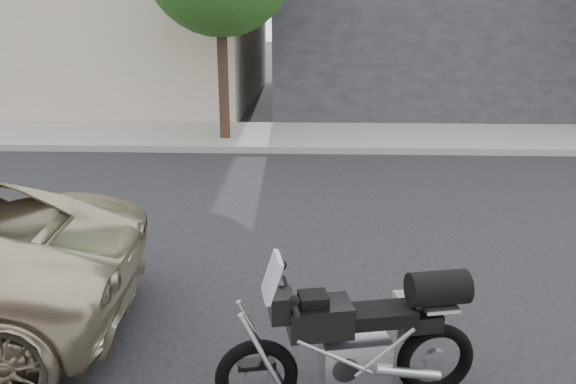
% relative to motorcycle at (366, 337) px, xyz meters
% --- Properties ---
extents(ground, '(120.00, 120.00, 0.00)m').
position_rel_motorcycle_xyz_m(ground, '(0.46, -3.30, -0.56)').
color(ground, black).
rests_on(ground, ground).
extents(far_sidewalk, '(44.00, 3.00, 0.15)m').
position_rel_motorcycle_xyz_m(far_sidewalk, '(0.46, -9.80, -0.49)').
color(far_sidewalk, gray).
rests_on(far_sidewalk, ground).
extents(motorcycle, '(2.05, 0.91, 1.31)m').
position_rel_motorcycle_xyz_m(motorcycle, '(0.00, 0.00, 0.00)').
color(motorcycle, black).
rests_on(motorcycle, ground).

